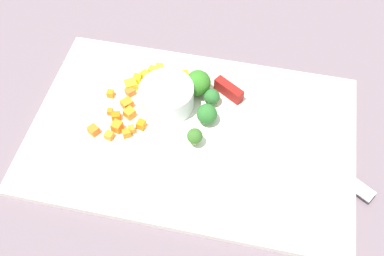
% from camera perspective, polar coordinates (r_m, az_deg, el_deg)
% --- Properties ---
extents(ground_plane, '(4.00, 4.00, 0.00)m').
position_cam_1_polar(ground_plane, '(0.74, -0.00, -0.97)').
color(ground_plane, slate).
extents(cutting_board, '(0.53, 0.34, 0.01)m').
position_cam_1_polar(cutting_board, '(0.74, -0.00, -0.71)').
color(cutting_board, white).
rests_on(cutting_board, ground_plane).
extents(prep_bowl, '(0.09, 0.09, 0.04)m').
position_cam_1_polar(prep_bowl, '(0.75, -3.23, 4.07)').
color(prep_bowl, white).
rests_on(prep_bowl, cutting_board).
extents(chef_knife, '(0.28, 0.18, 0.02)m').
position_cam_1_polar(chef_knife, '(0.75, 8.69, 1.86)').
color(chef_knife, silver).
rests_on(chef_knife, cutting_board).
extents(carrot_dice_0, '(0.02, 0.02, 0.01)m').
position_cam_1_polar(carrot_dice_0, '(0.73, -10.63, -0.96)').
color(carrot_dice_0, orange).
rests_on(carrot_dice_0, cutting_board).
extents(carrot_dice_1, '(0.02, 0.02, 0.01)m').
position_cam_1_polar(carrot_dice_1, '(0.78, -7.98, 4.66)').
color(carrot_dice_1, orange).
rests_on(carrot_dice_1, cutting_board).
extents(carrot_dice_2, '(0.01, 0.01, 0.01)m').
position_cam_1_polar(carrot_dice_2, '(0.76, -10.51, 2.07)').
color(carrot_dice_2, orange).
rests_on(carrot_dice_2, cutting_board).
extents(carrot_dice_3, '(0.02, 0.02, 0.02)m').
position_cam_1_polar(carrot_dice_3, '(0.76, -8.38, 3.11)').
color(carrot_dice_3, orange).
rests_on(carrot_dice_3, cutting_board).
extents(carrot_dice_4, '(0.02, 0.02, 0.01)m').
position_cam_1_polar(carrot_dice_4, '(0.73, -6.56, 0.45)').
color(carrot_dice_4, orange).
rests_on(carrot_dice_4, cutting_board).
extents(carrot_dice_5, '(0.02, 0.02, 0.01)m').
position_cam_1_polar(carrot_dice_5, '(0.74, -12.57, -0.27)').
color(carrot_dice_5, orange).
rests_on(carrot_dice_5, cutting_board).
extents(carrot_dice_6, '(0.02, 0.02, 0.01)m').
position_cam_1_polar(carrot_dice_6, '(0.75, -9.70, 1.65)').
color(carrot_dice_6, orange).
rests_on(carrot_dice_6, cutting_board).
extents(carrot_dice_7, '(0.01, 0.02, 0.01)m').
position_cam_1_polar(carrot_dice_7, '(0.73, -7.80, -0.18)').
color(carrot_dice_7, orange).
rests_on(carrot_dice_7, cutting_board).
extents(carrot_dice_8, '(0.02, 0.02, 0.02)m').
position_cam_1_polar(carrot_dice_8, '(0.74, -9.62, 0.19)').
color(carrot_dice_8, orange).
rests_on(carrot_dice_8, cutting_board).
extents(carrot_dice_9, '(0.01, 0.01, 0.01)m').
position_cam_1_polar(carrot_dice_9, '(0.78, -10.46, 4.36)').
color(carrot_dice_9, orange).
rests_on(carrot_dice_9, cutting_board).
extents(carrot_dice_10, '(0.02, 0.02, 0.01)m').
position_cam_1_polar(carrot_dice_10, '(0.73, -8.43, -0.70)').
color(carrot_dice_10, orange).
rests_on(carrot_dice_10, cutting_board).
extents(carrot_dice_11, '(0.02, 0.02, 0.02)m').
position_cam_1_polar(carrot_dice_11, '(0.75, -8.05, 1.90)').
color(carrot_dice_11, orange).
rests_on(carrot_dice_11, cutting_board).
extents(pepper_dice_0, '(0.02, 0.02, 0.02)m').
position_cam_1_polar(pepper_dice_0, '(0.78, 0.05, 5.83)').
color(pepper_dice_0, yellow).
rests_on(pepper_dice_0, cutting_board).
extents(pepper_dice_1, '(0.02, 0.02, 0.01)m').
position_cam_1_polar(pepper_dice_1, '(0.81, -4.22, 7.72)').
color(pepper_dice_1, yellow).
rests_on(pepper_dice_1, cutting_board).
extents(pepper_dice_2, '(0.03, 0.03, 0.02)m').
position_cam_1_polar(pepper_dice_2, '(0.79, -1.06, 6.47)').
color(pepper_dice_2, yellow).
rests_on(pepper_dice_2, cutting_board).
extents(pepper_dice_3, '(0.02, 0.02, 0.01)m').
position_cam_1_polar(pepper_dice_3, '(0.80, -6.02, 6.83)').
color(pepper_dice_3, yellow).
rests_on(pepper_dice_3, cutting_board).
extents(pepper_dice_4, '(0.02, 0.02, 0.01)m').
position_cam_1_polar(pepper_dice_4, '(0.81, -5.02, 7.36)').
color(pepper_dice_4, yellow).
rests_on(pepper_dice_4, cutting_board).
extents(pepper_dice_5, '(0.03, 0.03, 0.02)m').
position_cam_1_polar(pepper_dice_5, '(0.79, -7.88, 5.50)').
color(pepper_dice_5, yellow).
rests_on(pepper_dice_5, cutting_board).
extents(pepper_dice_6, '(0.02, 0.02, 0.01)m').
position_cam_1_polar(pepper_dice_6, '(0.80, -5.69, 6.18)').
color(pepper_dice_6, yellow).
rests_on(pepper_dice_6, cutting_board).
extents(pepper_dice_7, '(0.01, 0.02, 0.01)m').
position_cam_1_polar(pepper_dice_7, '(0.80, -7.10, 6.39)').
color(pepper_dice_7, yellow).
rests_on(pepper_dice_7, cutting_board).
extents(broccoli_floret_0, '(0.03, 0.03, 0.03)m').
position_cam_1_polar(broccoli_floret_0, '(0.70, 0.36, -1.08)').
color(broccoli_floret_0, '#97B36D').
rests_on(broccoli_floret_0, cutting_board).
extents(broccoli_floret_1, '(0.03, 0.03, 0.03)m').
position_cam_1_polar(broccoli_floret_1, '(0.75, 2.55, 4.03)').
color(broccoli_floret_1, '#8CBD58').
rests_on(broccoli_floret_1, cutting_board).
extents(broccoli_floret_2, '(0.03, 0.03, 0.04)m').
position_cam_1_polar(broccoli_floret_2, '(0.73, 1.93, 1.80)').
color(broccoli_floret_2, '#87C460').
rests_on(broccoli_floret_2, cutting_board).
extents(broccoli_floret_3, '(0.04, 0.04, 0.05)m').
position_cam_1_polar(broccoli_floret_3, '(0.76, 0.79, 5.82)').
color(broccoli_floret_3, '#87B968').
rests_on(broccoli_floret_3, cutting_board).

